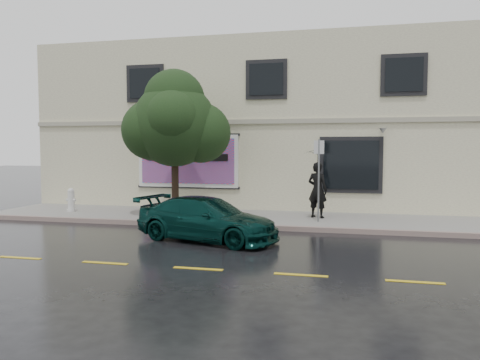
% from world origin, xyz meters
% --- Properties ---
extents(ground, '(90.00, 90.00, 0.00)m').
position_xyz_m(ground, '(0.00, 0.00, 0.00)').
color(ground, black).
rests_on(ground, ground).
extents(sidewalk, '(20.00, 3.50, 0.15)m').
position_xyz_m(sidewalk, '(0.00, 3.25, 0.07)').
color(sidewalk, gray).
rests_on(sidewalk, ground).
extents(curb, '(20.00, 0.18, 0.16)m').
position_xyz_m(curb, '(0.00, 1.50, 0.07)').
color(curb, slate).
rests_on(curb, ground).
extents(road_marking, '(19.00, 0.12, 0.01)m').
position_xyz_m(road_marking, '(0.00, -3.50, 0.01)').
color(road_marking, gold).
rests_on(road_marking, ground).
extents(building, '(20.00, 8.12, 7.00)m').
position_xyz_m(building, '(0.00, 9.00, 3.50)').
color(building, '#ECEBBE').
rests_on(building, ground).
extents(billboard, '(4.30, 0.16, 2.20)m').
position_xyz_m(billboard, '(-3.20, 4.92, 2.05)').
color(billboard, white).
rests_on(billboard, ground).
extents(car, '(4.50, 2.90, 1.21)m').
position_xyz_m(car, '(-0.71, -0.50, 0.61)').
color(car, black).
rests_on(car, ground).
extents(pedestrian, '(0.83, 0.70, 1.94)m').
position_xyz_m(pedestrian, '(2.08, 3.48, 1.12)').
color(pedestrian, black).
rests_on(pedestrian, sidewalk).
extents(umbrella, '(1.27, 1.27, 0.73)m').
position_xyz_m(umbrella, '(2.08, 3.48, 2.46)').
color(umbrella, black).
rests_on(umbrella, pedestrian).
extents(street_tree, '(2.94, 2.94, 4.72)m').
position_xyz_m(street_tree, '(-2.83, 2.56, 3.39)').
color(street_tree, black).
rests_on(street_tree, sidewalk).
extents(fire_hydrant, '(0.37, 0.34, 0.90)m').
position_xyz_m(fire_hydrant, '(-7.24, 3.00, 0.59)').
color(fire_hydrant, silver).
rests_on(fire_hydrant, sidewalk).
extents(sign_pole, '(0.34, 0.06, 2.72)m').
position_xyz_m(sign_pole, '(2.17, 2.60, 1.77)').
color(sign_pole, gray).
rests_on(sign_pole, sidewalk).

